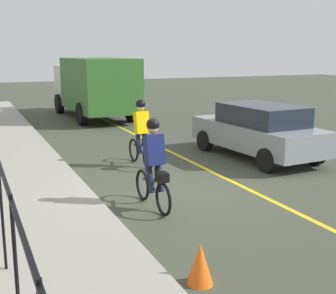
# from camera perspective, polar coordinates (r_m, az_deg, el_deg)

# --- Properties ---
(ground_plane) EXTENTS (80.00, 80.00, 0.00)m
(ground_plane) POSITION_cam_1_polar(r_m,az_deg,el_deg) (10.22, 1.11, -5.73)
(ground_plane) COLOR #3D4335
(lane_line_centre) EXTENTS (36.00, 0.12, 0.01)m
(lane_line_centre) POSITION_cam_1_polar(r_m,az_deg,el_deg) (10.96, 8.74, -4.63)
(lane_line_centre) COLOR yellow
(lane_line_centre) RESTS_ON ground
(sidewalk) EXTENTS (40.00, 3.20, 0.15)m
(sidewalk) POSITION_cam_1_polar(r_m,az_deg,el_deg) (9.36, -18.30, -7.54)
(sidewalk) COLOR gray
(sidewalk) RESTS_ON ground
(cyclist_lead) EXTENTS (1.71, 0.37, 1.83)m
(cyclist_lead) POSITION_cam_1_polar(r_m,az_deg,el_deg) (12.39, -3.33, 1.72)
(cyclist_lead) COLOR black
(cyclist_lead) RESTS_ON ground
(cyclist_follow) EXTENTS (1.71, 0.37, 1.83)m
(cyclist_follow) POSITION_cam_1_polar(r_m,az_deg,el_deg) (8.99, -1.78, -2.17)
(cyclist_follow) COLOR black
(cyclist_follow) RESTS_ON ground
(patrol_sedan) EXTENTS (4.52, 2.18, 1.58)m
(patrol_sedan) POSITION_cam_1_polar(r_m,az_deg,el_deg) (13.63, 11.17, 2.07)
(patrol_sedan) COLOR gray
(patrol_sedan) RESTS_ON ground
(box_truck_background) EXTENTS (6.77, 2.69, 2.78)m
(box_truck_background) POSITION_cam_1_polar(r_m,az_deg,el_deg) (21.70, -9.18, 7.64)
(box_truck_background) COLOR #2F6327
(box_truck_background) RESTS_ON ground
(traffic_cone_near) EXTENTS (0.36, 0.36, 0.59)m
(traffic_cone_near) POSITION_cam_1_polar(r_m,az_deg,el_deg) (6.35, 4.02, -14.30)
(traffic_cone_near) COLOR orange
(traffic_cone_near) RESTS_ON ground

